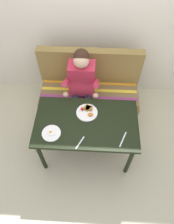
{
  "coord_description": "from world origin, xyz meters",
  "views": [
    {
      "loc": [
        0.08,
        -1.3,
        2.79
      ],
      "look_at": [
        0.0,
        0.15,
        0.72
      ],
      "focal_mm": 33.8,
      "sensor_mm": 36.0,
      "label": 1
    }
  ],
  "objects": [
    {
      "name": "back_wall",
      "position": [
        0.0,
        1.27,
        1.3
      ],
      "size": [
        4.4,
        0.1,
        2.6
      ],
      "primitive_type": "cube",
      "color": "silver",
      "rests_on": "ground"
    },
    {
      "name": "plate_eggs",
      "position": [
        -0.38,
        -0.17,
        0.74
      ],
      "size": [
        0.21,
        0.21,
        0.04
      ],
      "color": "white",
      "rests_on": "table"
    },
    {
      "name": "plate_breakfast",
      "position": [
        0.0,
        0.14,
        0.74
      ],
      "size": [
        0.25,
        0.25,
        0.05
      ],
      "color": "white",
      "rests_on": "table"
    },
    {
      "name": "ground_plane",
      "position": [
        0.0,
        0.0,
        0.0
      ],
      "size": [
        8.0,
        8.0,
        0.0
      ],
      "primitive_type": "plane",
      "color": "beige"
    },
    {
      "name": "fork",
      "position": [
        -0.05,
        -0.27,
        0.73
      ],
      "size": [
        0.09,
        0.16,
        0.0
      ],
      "primitive_type": "cube",
      "rotation": [
        0.0,
        0.0,
        -0.48
      ],
      "color": "silver",
      "rests_on": "table"
    },
    {
      "name": "table",
      "position": [
        0.0,
        0.0,
        0.65
      ],
      "size": [
        1.2,
        0.7,
        0.73
      ],
      "color": "black",
      "rests_on": "ground"
    },
    {
      "name": "couch",
      "position": [
        0.0,
        0.76,
        0.33
      ],
      "size": [
        1.44,
        0.56,
        1.0
      ],
      "color": "olive",
      "rests_on": "ground"
    },
    {
      "name": "knife",
      "position": [
        0.41,
        -0.2,
        0.73
      ],
      "size": [
        0.09,
        0.19,
        0.0
      ],
      "primitive_type": "cube",
      "rotation": [
        0.0,
        0.0,
        -0.4
      ],
      "color": "silver",
      "rests_on": "table"
    },
    {
      "name": "person",
      "position": [
        -0.1,
        0.59,
        0.74
      ],
      "size": [
        0.45,
        0.61,
        1.21
      ],
      "color": "#BF2942",
      "rests_on": "ground"
    }
  ]
}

